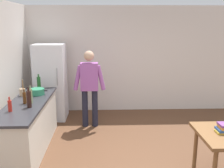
% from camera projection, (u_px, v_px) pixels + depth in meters
% --- Properties ---
extents(wall_back, '(6.40, 0.12, 2.70)m').
position_uv_depth(wall_back, '(128.00, 59.00, 6.67)').
color(wall_back, silver).
rests_on(wall_back, ground_plane).
extents(kitchen_counter, '(0.64, 2.20, 0.90)m').
position_uv_depth(kitchen_counter, '(29.00, 126.00, 4.67)').
color(kitchen_counter, beige).
rests_on(kitchen_counter, ground_plane).
extents(refrigerator, '(0.70, 0.67, 1.80)m').
position_uv_depth(refrigerator, '(51.00, 82.00, 6.12)').
color(refrigerator, white).
rests_on(refrigerator, ground_plane).
extents(person, '(0.70, 0.22, 1.70)m').
position_uv_depth(person, '(89.00, 84.00, 5.60)').
color(person, '#1E1E2D').
rests_on(person, ground_plane).
extents(cooking_pot, '(0.40, 0.28, 0.12)m').
position_uv_depth(cooking_pot, '(37.00, 92.00, 5.04)').
color(cooking_pot, '#2D845B').
rests_on(cooking_pot, kitchen_counter).
extents(utensil_jar, '(0.11, 0.11, 0.32)m').
position_uv_depth(utensil_jar, '(22.00, 92.00, 4.95)').
color(utensil_jar, tan).
rests_on(utensil_jar, kitchen_counter).
extents(bottle_wine_green, '(0.08, 0.08, 0.34)m').
position_uv_depth(bottle_wine_green, '(39.00, 83.00, 5.36)').
color(bottle_wine_green, '#1E5123').
rests_on(bottle_wine_green, kitchen_counter).
extents(bottle_beer_brown, '(0.06, 0.06, 0.26)m').
position_uv_depth(bottle_beer_brown, '(25.00, 98.00, 4.46)').
color(bottle_beer_brown, '#5B3314').
rests_on(bottle_beer_brown, kitchen_counter).
extents(bottle_wine_dark, '(0.08, 0.08, 0.34)m').
position_uv_depth(bottle_wine_dark, '(29.00, 99.00, 4.25)').
color(bottle_wine_dark, black).
rests_on(bottle_wine_dark, kitchen_counter).
extents(bottle_sauce_red, '(0.06, 0.06, 0.24)m').
position_uv_depth(bottle_sauce_red, '(10.00, 106.00, 4.06)').
color(bottle_sauce_red, '#B22319').
rests_on(bottle_sauce_red, kitchen_counter).
extents(bottle_vinegar_tall, '(0.06, 0.06, 0.32)m').
position_uv_depth(bottle_vinegar_tall, '(31.00, 96.00, 4.48)').
color(bottle_vinegar_tall, gray).
rests_on(bottle_vinegar_tall, kitchen_counter).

